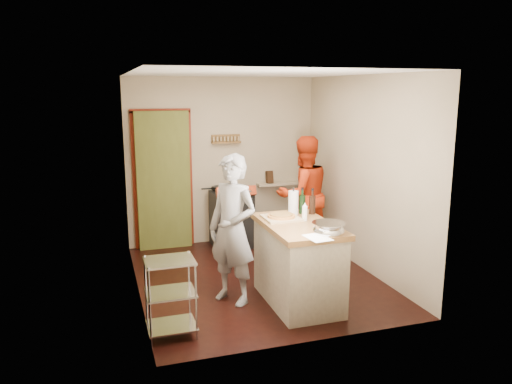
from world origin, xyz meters
The scene contains 10 objects.
floor centered at (0.00, 0.00, 0.00)m, with size 3.50×3.50×0.00m, color black.
back_wall centered at (-0.64, 1.78, 1.13)m, with size 3.00×0.44×2.60m.
left_wall centered at (-1.50, 0.00, 1.30)m, with size 0.04×3.50×2.60m, color tan.
right_wall centered at (1.50, 0.00, 1.30)m, with size 0.04×3.50×2.60m, color tan.
ceiling centered at (0.00, 0.00, 2.61)m, with size 3.00×3.50×0.02m, color white.
stove centered at (0.05, 1.42, 0.45)m, with size 0.60×0.63×1.00m.
wire_shelving centered at (-1.28, -1.20, 0.44)m, with size 0.48×0.40×0.80m.
island centered at (0.22, -0.86, 0.50)m, with size 0.74×1.36×1.25m.
person_stripe centered at (-0.48, -0.60, 0.86)m, with size 0.63×0.41×1.72m, color #AAAAAF.
person_red centered at (1.00, 0.84, 0.87)m, with size 0.85×0.66×1.75m, color red.
Camera 1 is at (-1.89, -5.84, 2.42)m, focal length 35.00 mm.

